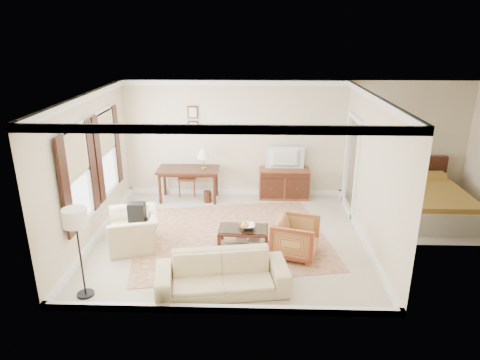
# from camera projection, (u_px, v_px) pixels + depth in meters

# --- Properties ---
(room_shell) EXTENTS (5.51, 5.01, 2.91)m
(room_shell) POSITION_uv_depth(u_px,v_px,m) (229.00, 119.00, 7.96)
(room_shell) COLOR beige
(room_shell) RESTS_ON ground
(annex_bedroom) EXTENTS (3.00, 2.70, 2.90)m
(annex_bedroom) POSITION_uv_depth(u_px,v_px,m) (431.00, 203.00, 9.63)
(annex_bedroom) COLOR beige
(annex_bedroom) RESTS_ON ground
(window_front) EXTENTS (0.12, 1.56, 1.80)m
(window_front) POSITION_uv_depth(u_px,v_px,m) (78.00, 176.00, 7.70)
(window_front) COLOR #CCB284
(window_front) RESTS_ON room_shell
(window_rear) EXTENTS (0.12, 1.56, 1.80)m
(window_rear) POSITION_uv_depth(u_px,v_px,m) (107.00, 152.00, 9.20)
(window_rear) COLOR #CCB284
(window_rear) RESTS_ON room_shell
(doorway) EXTENTS (0.10, 1.12, 2.25)m
(doorway) POSITION_uv_depth(u_px,v_px,m) (351.00, 167.00, 9.77)
(doorway) COLOR white
(doorway) RESTS_ON room_shell
(rug) EXTENTS (4.35, 3.90, 0.01)m
(rug) POSITION_uv_depth(u_px,v_px,m) (231.00, 236.00, 8.82)
(rug) COLOR maroon
(rug) RESTS_ON room_shell
(writing_desk) EXTENTS (1.49, 0.74, 0.81)m
(writing_desk) POSITION_uv_depth(u_px,v_px,m) (188.00, 173.00, 10.50)
(writing_desk) COLOR #3D1C11
(writing_desk) RESTS_ON room_shell
(desk_chair) EXTENTS (0.53, 0.53, 1.05)m
(desk_chair) POSITION_uv_depth(u_px,v_px,m) (187.00, 175.00, 10.89)
(desk_chair) COLOR brown
(desk_chair) RESTS_ON room_shell
(desk_lamp) EXTENTS (0.32, 0.32, 0.50)m
(desk_lamp) POSITION_uv_depth(u_px,v_px,m) (204.00, 159.00, 10.37)
(desk_lamp) COLOR silver
(desk_lamp) RESTS_ON writing_desk
(framed_prints) EXTENTS (0.25, 0.04, 0.68)m
(framed_prints) POSITION_uv_depth(u_px,v_px,m) (193.00, 120.00, 10.50)
(framed_prints) COLOR #3D1C11
(framed_prints) RESTS_ON room_shell
(sideboard) EXTENTS (1.24, 0.48, 0.76)m
(sideboard) POSITION_uv_depth(u_px,v_px,m) (284.00, 183.00, 10.73)
(sideboard) COLOR brown
(sideboard) RESTS_ON room_shell
(tv) EXTENTS (0.91, 0.52, 0.12)m
(tv) POSITION_uv_depth(u_px,v_px,m) (285.00, 152.00, 10.43)
(tv) COLOR black
(tv) RESTS_ON sideboard
(coffee_table) EXTENTS (0.98, 0.60, 0.41)m
(coffee_table) POSITION_uv_depth(u_px,v_px,m) (243.00, 233.00, 8.32)
(coffee_table) COLOR #3D1C11
(coffee_table) RESTS_ON room_shell
(fruit_bowl) EXTENTS (0.42, 0.42, 0.10)m
(fruit_bowl) POSITION_uv_depth(u_px,v_px,m) (248.00, 225.00, 8.27)
(fruit_bowl) COLOR silver
(fruit_bowl) RESTS_ON coffee_table
(book_a) EXTENTS (0.28, 0.05, 0.38)m
(book_a) POSITION_uv_depth(u_px,v_px,m) (236.00, 236.00, 8.50)
(book_a) COLOR brown
(book_a) RESTS_ON coffee_table
(book_b) EXTENTS (0.28, 0.09, 0.38)m
(book_b) POSITION_uv_depth(u_px,v_px,m) (249.00, 239.00, 8.39)
(book_b) COLOR brown
(book_b) RESTS_ON coffee_table
(striped_armchair) EXTENTS (0.94, 0.97, 0.82)m
(striped_armchair) POSITION_uv_depth(u_px,v_px,m) (296.00, 236.00, 7.97)
(striped_armchair) COLOR maroon
(striped_armchair) RESTS_ON room_shell
(club_armchair) EXTENTS (0.96, 1.22, 0.94)m
(club_armchair) POSITION_uv_depth(u_px,v_px,m) (134.00, 224.00, 8.30)
(club_armchair) COLOR #CFBC8C
(club_armchair) RESTS_ON room_shell
(backpack) EXTENTS (0.27, 0.35, 0.40)m
(backpack) POSITION_uv_depth(u_px,v_px,m) (137.00, 211.00, 8.30)
(backpack) COLOR black
(backpack) RESTS_ON club_armchair
(sofa) EXTENTS (2.19, 0.94, 0.83)m
(sofa) POSITION_uv_depth(u_px,v_px,m) (222.00, 268.00, 6.88)
(sofa) COLOR #CFBC8C
(sofa) RESTS_ON room_shell
(floor_lamp) EXTENTS (0.37, 0.37, 1.52)m
(floor_lamp) POSITION_uv_depth(u_px,v_px,m) (76.00, 224.00, 6.47)
(floor_lamp) COLOR black
(floor_lamp) RESTS_ON room_shell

